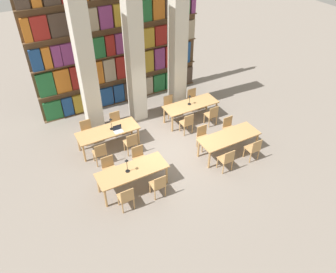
{
  "coord_description": "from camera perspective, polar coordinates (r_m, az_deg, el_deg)",
  "views": [
    {
      "loc": [
        -4.33,
        -8.05,
        7.72
      ],
      "look_at": [
        0.0,
        -0.12,
        0.68
      ],
      "focal_mm": 35.0,
      "sensor_mm": 36.0,
      "label": 1
    }
  ],
  "objects": [
    {
      "name": "pillar_left",
      "position": [
        11.78,
        -14.34,
        13.11
      ],
      "size": [
        0.58,
        0.58,
        6.0
      ],
      "color": "beige",
      "rests_on": "ground_plane"
    },
    {
      "name": "pillar_center",
      "position": [
        12.3,
        -5.95,
        15.14
      ],
      "size": [
        0.58,
        0.58,
        6.0
      ],
      "color": "beige",
      "rests_on": "ground_plane"
    },
    {
      "name": "chair_6",
      "position": [
        11.63,
        14.67,
        -2.04
      ],
      "size": [
        0.42,
        0.4,
        0.89
      ],
      "color": "tan",
      "rests_on": "ground_plane"
    },
    {
      "name": "chair_0",
      "position": [
        9.75,
        -7.29,
        -10.46
      ],
      "size": [
        0.42,
        0.4,
        0.89
      ],
      "color": "tan",
      "rests_on": "ground_plane"
    },
    {
      "name": "chair_3",
      "position": [
        10.93,
        -5.03,
        -3.71
      ],
      "size": [
        0.42,
        0.4,
        0.89
      ],
      "rotation": [
        0.0,
        0.0,
        3.14
      ],
      "color": "tan",
      "rests_on": "ground_plane"
    },
    {
      "name": "chair_13",
      "position": [
        13.48,
        0.26,
        5.43
      ],
      "size": [
        0.42,
        0.4,
        0.89
      ],
      "rotation": [
        0.0,
        0.0,
        3.14
      ],
      "color": "tan",
      "rests_on": "ground_plane"
    },
    {
      "name": "chair_4",
      "position": [
        11.01,
        10.16,
        -3.91
      ],
      "size": [
        0.42,
        0.4,
        0.89
      ],
      "color": "tan",
      "rests_on": "ground_plane"
    },
    {
      "name": "chair_1",
      "position": [
        10.69,
        -10.19,
        -5.47
      ],
      "size": [
        0.42,
        0.4,
        0.89
      ],
      "rotation": [
        0.0,
        0.0,
        3.14
      ],
      "color": "tan",
      "rests_on": "ground_plane"
    },
    {
      "name": "chair_12",
      "position": [
        12.49,
        3.34,
        2.41
      ],
      "size": [
        0.42,
        0.4,
        0.89
      ],
      "color": "tan",
      "rests_on": "ground_plane"
    },
    {
      "name": "chair_7",
      "position": [
        12.43,
        10.57,
        1.55
      ],
      "size": [
        0.42,
        0.4,
        0.89
      ],
      "rotation": [
        0.0,
        0.0,
        3.14
      ],
      "color": "tan",
      "rests_on": "ground_plane"
    },
    {
      "name": "chair_15",
      "position": [
        13.98,
        4.37,
        6.62
      ],
      "size": [
        0.42,
        0.4,
        0.89
      ],
      "rotation": [
        0.0,
        0.0,
        3.14
      ],
      "color": "tan",
      "rests_on": "ground_plane"
    },
    {
      "name": "chair_14",
      "position": [
        13.03,
        7.63,
        3.79
      ],
      "size": [
        0.42,
        0.4,
        0.89
      ],
      "color": "tan",
      "rests_on": "ground_plane"
    },
    {
      "name": "desk_lamp_2",
      "position": [
        12.92,
        3.79,
        6.68
      ],
      "size": [
        0.14,
        0.14,
        0.42
      ],
      "color": "black",
      "rests_on": "reading_table_3"
    },
    {
      "name": "laptop",
      "position": [
        11.69,
        -8.68,
        1.08
      ],
      "size": [
        0.32,
        0.22,
        0.21
      ],
      "color": "silver",
      "rests_on": "reading_table_2"
    },
    {
      "name": "chair_10",
      "position": [
        11.59,
        -6.47,
        -1.02
      ],
      "size": [
        0.42,
        0.4,
        0.89
      ],
      "color": "tan",
      "rests_on": "ground_plane"
    },
    {
      "name": "desk_lamp_1",
      "position": [
        11.67,
        -9.91,
        2.55
      ],
      "size": [
        0.14,
        0.14,
        0.47
      ],
      "color": "black",
      "rests_on": "reading_table_2"
    },
    {
      "name": "chair_5",
      "position": [
        11.84,
        6.16,
        -0.01
      ],
      "size": [
        0.42,
        0.4,
        0.89
      ],
      "rotation": [
        0.0,
        0.0,
        3.14
      ],
      "color": "tan",
      "rests_on": "ground_plane"
    },
    {
      "name": "chair_9",
      "position": [
        12.41,
        -13.88,
        0.95
      ],
      "size": [
        0.42,
        0.4,
        0.89
      ],
      "rotation": [
        0.0,
        0.0,
        3.14
      ],
      "color": "tan",
      "rests_on": "ground_plane"
    },
    {
      "name": "reading_table_3",
      "position": [
        13.13,
        3.99,
        5.35
      ],
      "size": [
        2.21,
        0.82,
        0.76
      ],
      "color": "tan",
      "rests_on": "ground_plane"
    },
    {
      "name": "ground_plane",
      "position": [
        11.97,
        -0.28,
        -2.27
      ],
      "size": [
        40.0,
        40.0,
        0.0
      ],
      "primitive_type": "plane",
      "color": "gray"
    },
    {
      "name": "reading_table_2",
      "position": [
        11.85,
        -10.42,
        0.73
      ],
      "size": [
        2.21,
        0.82,
        0.76
      ],
      "color": "tan",
      "rests_on": "ground_plane"
    },
    {
      "name": "reading_table_0",
      "position": [
        10.18,
        -6.25,
        -6.16
      ],
      "size": [
        2.21,
        0.82,
        0.76
      ],
      "color": "tan",
      "rests_on": "ground_plane"
    },
    {
      "name": "reading_table_1",
      "position": [
        11.6,
        10.57,
        -0.24
      ],
      "size": [
        2.21,
        0.82,
        0.76
      ],
      "color": "tan",
      "rests_on": "ground_plane"
    },
    {
      "name": "chair_11",
      "position": [
        12.64,
        -8.98,
        2.46
      ],
      "size": [
        0.42,
        0.4,
        0.89
      ],
      "rotation": [
        0.0,
        0.0,
        3.14
      ],
      "color": "tan",
      "rests_on": "ground_plane"
    },
    {
      "name": "chair_8",
      "position": [
        11.33,
        -11.77,
        -2.75
      ],
      "size": [
        0.42,
        0.4,
        0.89
      ],
      "color": "tan",
      "rests_on": "ground_plane"
    },
    {
      "name": "chair_2",
      "position": [
        10.02,
        -1.68,
        -8.37
      ],
      "size": [
        0.42,
        0.4,
        0.89
      ],
      "color": "tan",
      "rests_on": "ground_plane"
    },
    {
      "name": "desk_lamp_0",
      "position": [
        9.87,
        -7.19,
        -4.64
      ],
      "size": [
        0.14,
        0.14,
        0.49
      ],
      "color": "black",
      "rests_on": "reading_table_0"
    },
    {
      "name": "pillar_right",
      "position": [
        13.06,
        1.74,
        16.7
      ],
      "size": [
        0.58,
        0.58,
        6.0
      ],
      "color": "beige",
      "rests_on": "ground_plane"
    },
    {
      "name": "bookshelf_bank",
      "position": [
        13.71,
        -8.52,
        15.9
      ],
      "size": [
        7.08,
        0.35,
        5.5
      ],
      "color": "brown",
      "rests_on": "ground_plane"
    }
  ]
}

